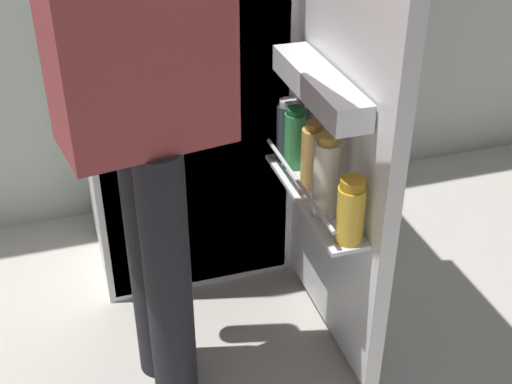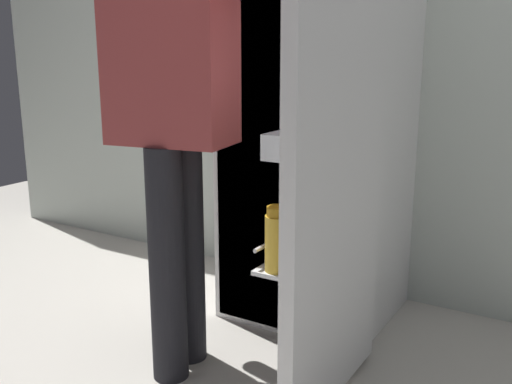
% 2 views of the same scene
% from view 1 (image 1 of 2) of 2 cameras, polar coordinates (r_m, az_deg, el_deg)
% --- Properties ---
extents(ground_plane, '(6.29, 6.29, 0.00)m').
position_cam_1_polar(ground_plane, '(2.22, -2.84, -11.64)').
color(ground_plane, '#B7B2A8').
extents(refrigerator, '(0.68, 1.19, 1.66)m').
position_cam_1_polar(refrigerator, '(2.20, -6.10, 13.22)').
color(refrigerator, white).
rests_on(refrigerator, ground_plane).
extents(person, '(0.58, 0.64, 1.58)m').
position_cam_1_polar(person, '(1.56, -9.16, 9.30)').
color(person, black).
rests_on(person, ground_plane).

